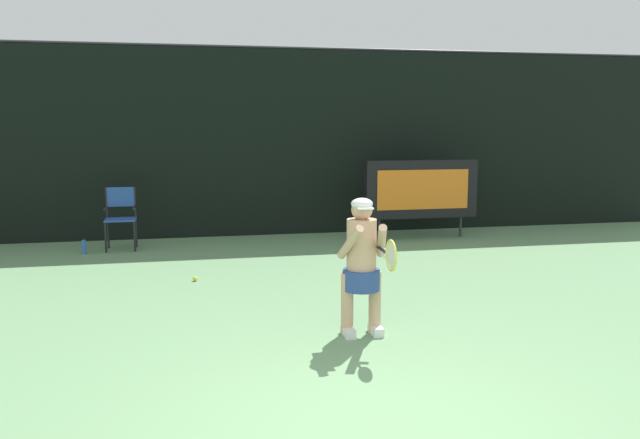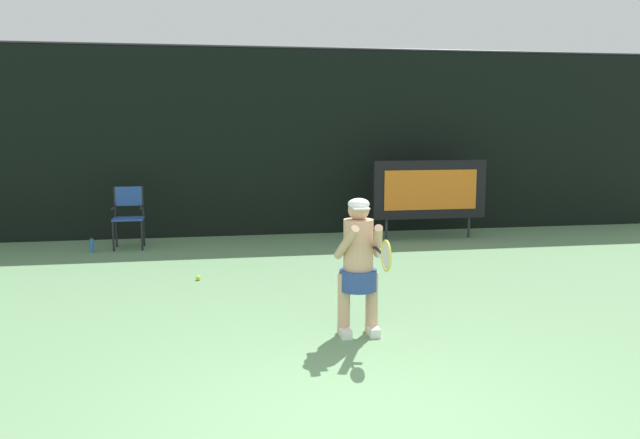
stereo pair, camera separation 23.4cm
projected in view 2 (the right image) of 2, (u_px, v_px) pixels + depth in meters
backdrop_screen at (259, 143)px, 12.77m from camera, size 18.00×0.12×3.66m
scoreboard at (429, 190)px, 12.42m from camera, size 2.20×0.21×1.50m
umpire_chair at (128, 213)px, 11.54m from camera, size 0.52×0.44×1.08m
water_bottle at (92, 245)px, 11.22m from camera, size 0.07×0.07×0.27m
tennis_player at (359, 262)px, 6.79m from camera, size 0.52×0.59×1.44m
tennis_racket at (386, 255)px, 6.30m from camera, size 0.03×0.60×0.31m
tennis_ball_loose at (198, 278)px, 9.26m from camera, size 0.07×0.07×0.07m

